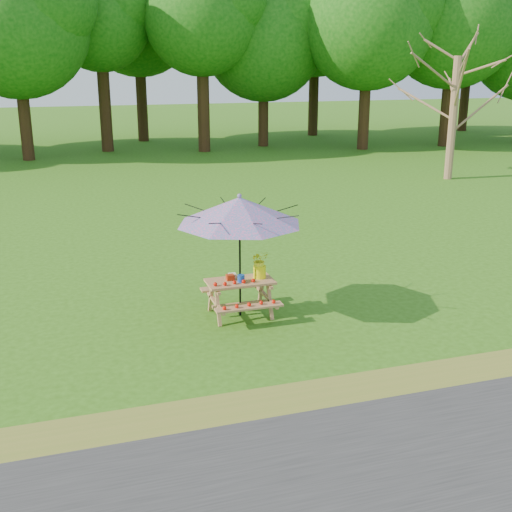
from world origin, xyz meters
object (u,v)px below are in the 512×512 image
object	(u,v)px
picnic_table	(240,298)
bare_tree	(463,1)
flower_bucket	(260,263)
patio_umbrella	(240,211)

from	to	relation	value
picnic_table	bare_tree	bearing A→B (deg)	43.36
bare_tree	flower_bucket	size ratio (longest dim) A/B	21.09
bare_tree	flower_bucket	xyz separation A→B (m)	(-11.37, -11.06, -5.57)
patio_umbrella	flower_bucket	bearing A→B (deg)	5.56
picnic_table	flower_bucket	bearing A→B (deg)	5.98
bare_tree	flower_bucket	distance (m)	16.81
bare_tree	patio_umbrella	xyz separation A→B (m)	(-11.75, -11.09, -4.57)
patio_umbrella	flower_bucket	xyz separation A→B (m)	(0.38, 0.04, -1.01)
picnic_table	patio_umbrella	world-z (taller)	patio_umbrella
bare_tree	flower_bucket	bearing A→B (deg)	-135.80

